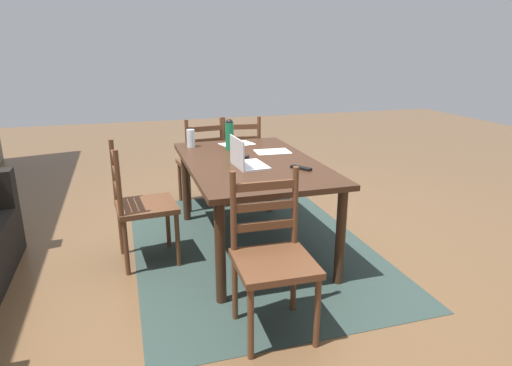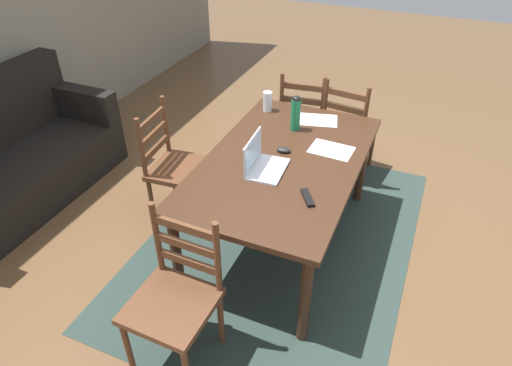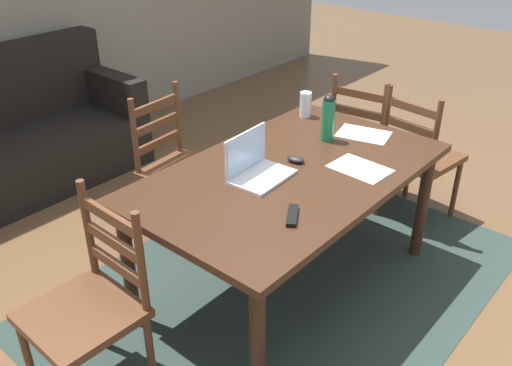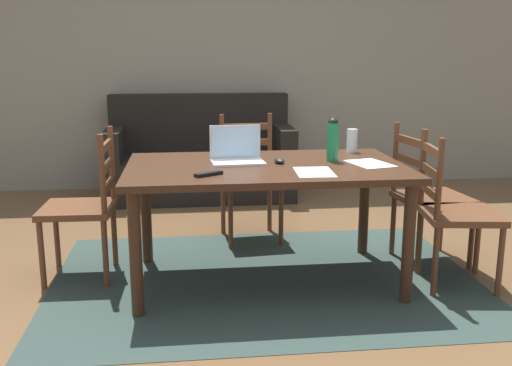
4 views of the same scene
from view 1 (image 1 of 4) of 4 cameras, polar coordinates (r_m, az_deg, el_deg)
The scene contains 14 objects.
ground_plane at distance 3.80m, azimuth -0.65°, elevation -8.10°, with size 14.00×14.00×0.00m, color brown.
area_rug at distance 3.80m, azimuth -0.65°, elevation -8.06°, with size 2.67×1.91×0.01m, color #283833.
dining_table at distance 3.57m, azimuth -0.68°, elevation 1.60°, with size 1.69×1.02×0.75m.
chair_right_near at distance 4.73m, azimuth -2.22°, elevation 2.94°, with size 0.49×0.49×0.95m.
chair_far_head at distance 3.50m, azimuth -14.62°, elevation -2.79°, with size 0.48×0.48×0.95m.
chair_left_far at distance 2.58m, azimuth 2.11°, elevation -9.64°, with size 0.45×0.45×0.95m.
chair_right_far at distance 4.65m, azimuth -6.94°, elevation 2.57°, with size 0.49×0.49×0.95m.
laptop at distance 3.35m, azimuth -1.47°, elevation 3.05°, with size 0.33×0.24×0.23m.
water_bottle at distance 3.91m, azimuth -3.43°, elevation 6.33°, with size 0.07×0.07×0.27m.
drinking_glass at distance 4.07m, azimuth -8.39°, elevation 5.71°, with size 0.07×0.07×0.16m, color silver.
computer_mouse at distance 3.62m, azimuth -1.59°, elevation 3.45°, with size 0.06×0.10×0.03m, color black.
tv_remote at distance 3.31m, azimuth 5.81°, elevation 1.94°, with size 0.04×0.17×0.02m, color black.
paper_stack_left at distance 4.16m, azimuth -2.45°, elevation 5.04°, with size 0.21×0.30×0.00m, color white.
paper_stack_right at distance 3.85m, azimuth 2.13°, elevation 4.06°, with size 0.21×0.30×0.00m, color white.
Camera 1 is at (-3.30, 0.96, 1.62)m, focal length 31.10 mm.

